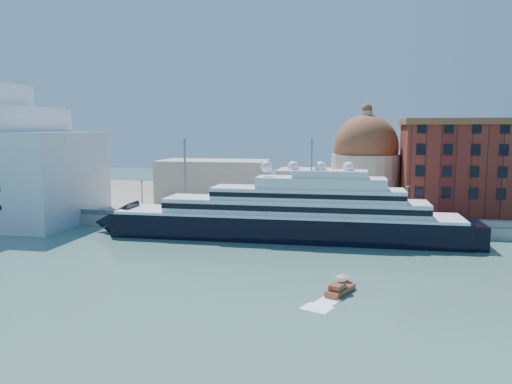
# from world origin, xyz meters

# --- Properties ---
(ground) EXTENTS (400.00, 400.00, 0.00)m
(ground) POSITION_xyz_m (0.00, 0.00, 0.00)
(ground) COLOR #37605A
(ground) RESTS_ON ground
(quay) EXTENTS (180.00, 10.00, 2.50)m
(quay) POSITION_xyz_m (0.00, 34.00, 1.25)
(quay) COLOR gray
(quay) RESTS_ON ground
(land) EXTENTS (260.00, 72.00, 2.00)m
(land) POSITION_xyz_m (0.00, 75.00, 1.00)
(land) COLOR slate
(land) RESTS_ON ground
(quay_fence) EXTENTS (180.00, 0.10, 1.20)m
(quay_fence) POSITION_xyz_m (0.00, 29.50, 3.10)
(quay_fence) COLOR slate
(quay_fence) RESTS_ON quay
(superyacht) EXTENTS (81.49, 11.30, 24.35)m
(superyacht) POSITION_xyz_m (2.51, 23.00, 4.20)
(superyacht) COLOR black
(superyacht) RESTS_ON ground
(service_barge) EXTENTS (12.67, 4.82, 2.81)m
(service_barge) POSITION_xyz_m (-51.33, 19.67, 0.81)
(service_barge) COLOR white
(service_barge) RESTS_ON ground
(water_taxi) EXTENTS (4.23, 6.26, 2.83)m
(water_taxi) POSITION_xyz_m (16.97, -10.54, 0.68)
(water_taxi) COLOR brown
(water_taxi) RESTS_ON ground
(warehouse) EXTENTS (43.00, 19.00, 23.25)m
(warehouse) POSITION_xyz_m (52.00, 52.00, 13.79)
(warehouse) COLOR maroon
(warehouse) RESTS_ON land
(church) EXTENTS (66.00, 18.00, 25.50)m
(church) POSITION_xyz_m (6.39, 57.72, 10.91)
(church) COLOR beige
(church) RESTS_ON land
(lamp_posts) EXTENTS (120.80, 2.40, 18.00)m
(lamp_posts) POSITION_xyz_m (-12.67, 32.27, 9.84)
(lamp_posts) COLOR slate
(lamp_posts) RESTS_ON quay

